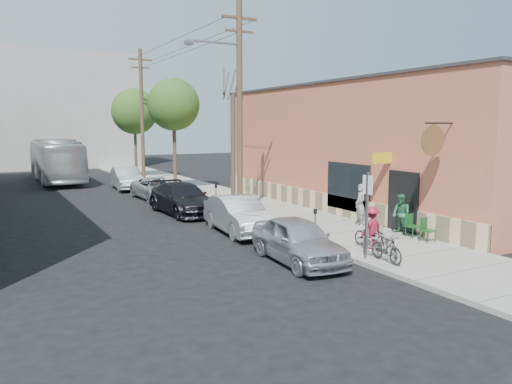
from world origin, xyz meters
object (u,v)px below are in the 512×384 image
utility_pole_near (238,104)px  car_4 (126,178)px  parked_bike_a (386,248)px  bus (56,160)px  tree_bare (233,152)px  car_1 (238,215)px  tree_leafy_mid (174,105)px  patron_grey (360,205)px  patio_chair_b (428,230)px  cyclist (371,227)px  patio_chair_a (413,226)px  sign_post (367,207)px  car_3 (157,189)px  car_2 (183,199)px  parking_meter_far (216,192)px  parking_meter_near (315,220)px  car_0 (298,240)px  tree_leafy_far (134,112)px  patron_green (401,214)px  parked_bike_b (380,245)px

utility_pole_near → car_4: size_ratio=2.14×
parked_bike_a → bus: 31.58m
bus → tree_bare: bearing=-72.6°
tree_bare → car_1: tree_bare is taller
utility_pole_near → tree_leafy_mid: size_ratio=1.36×
patron_grey → car_1: 5.23m
car_1 → patio_chair_b: bearing=-41.3°
cyclist → tree_leafy_mid: bearing=-99.0°
patio_chair_a → patron_grey: bearing=89.5°
tree_bare → parked_bike_a: bearing=-90.9°
patron_grey → sign_post: bearing=-19.5°
utility_pole_near → car_1: utility_pole_near is taller
patio_chair_b → car_4: bearing=90.9°
patron_grey → car_3: bearing=-140.3°
car_2 → tree_leafy_mid: bearing=70.6°
sign_post → patio_chair_b: 3.86m
parking_meter_far → tree_bare: tree_bare is taller
parking_meter_far → car_3: parking_meter_far is taller
tree_bare → tree_leafy_mid: bearing=90.0°
tree_leafy_mid → patron_grey: tree_leafy_mid is taller
tree_bare → parking_meter_near: bearing=-93.9°
car_0 → parking_meter_near: bearing=45.6°
car_0 → car_3: (0.32, 15.90, -0.08)m
patio_chair_a → car_0: car_0 is taller
tree_leafy_mid → patron_grey: size_ratio=4.04×
tree_bare → parked_bike_a: 11.57m
parking_meter_far → tree_leafy_far: tree_leafy_far is taller
tree_leafy_far → patio_chair_a: (3.23, -27.60, -4.99)m
parking_meter_near → patron_green: 3.83m
patio_chair_a → parked_bike_b: (-3.31, -1.79, 0.01)m
patron_green → parked_bike_a: patron_green is taller
sign_post → parked_bike_a: sign_post is taller
patio_chair_a → bus: bus is taller
cyclist → car_1: size_ratio=0.32×
parked_bike_b → car_2: size_ratio=0.32×
car_2 → sign_post: bearing=-82.9°
patio_chair_b → cyclist: 2.54m
sign_post → tree_leafy_mid: (0.45, 19.49, 3.94)m
tree_leafy_mid → patio_chair_b: (3.13, -18.77, -5.18)m
patio_chair_a → car_3: 16.34m
parking_meter_far → patron_grey: bearing=-65.1°
parking_meter_near → utility_pole_near: bearing=88.8°
parked_bike_a → parked_bike_b: (0.08, 0.38, -0.00)m
tree_leafy_far → car_0: bearing=-94.7°
patron_grey → bus: (-8.98, 26.15, 0.64)m
patron_grey → car_4: bearing=-145.1°
parking_meter_far → tree_bare: bearing=-59.4°
parking_meter_near → car_0: size_ratio=0.29×
parking_meter_near → utility_pole_near: (0.14, 6.53, 4.43)m
car_3 → patio_chair_b: bearing=-75.3°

